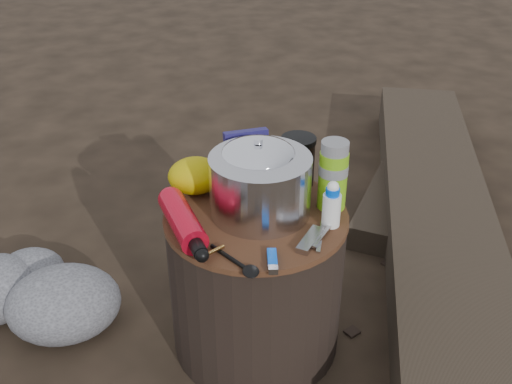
{
  "coord_description": "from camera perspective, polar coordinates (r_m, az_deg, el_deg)",
  "views": [
    {
      "loc": [
        -0.2,
        -1.23,
        1.22
      ],
      "look_at": [
        0.0,
        0.0,
        0.48
      ],
      "focal_mm": 42.27,
      "sensor_mm": 36.0,
      "label": 1
    }
  ],
  "objects": [
    {
      "name": "travel_mug",
      "position": [
        1.59,
        3.98,
        2.95
      ],
      "size": [
        0.09,
        0.09,
        0.13
      ],
      "primitive_type": "cylinder",
      "color": "black",
      "rests_on": "stump"
    },
    {
      "name": "pot_grabber",
      "position": [
        1.4,
        6.13,
        -4.13
      ],
      "size": [
        0.09,
        0.13,
        0.01
      ],
      "primitive_type": null,
      "rotation": [
        0.0,
        0.0,
        -0.49
      ],
      "color": "#A4A4A8",
      "rests_on": "stump"
    },
    {
      "name": "stump",
      "position": [
        1.6,
        0.0,
        -8.38
      ],
      "size": [
        0.45,
        0.45,
        0.42
      ],
      "primitive_type": "cylinder",
      "color": "black",
      "rests_on": "ground"
    },
    {
      "name": "squeeze_bottle",
      "position": [
        1.43,
        7.17,
        -1.33
      ],
      "size": [
        0.04,
        0.04,
        0.1
      ],
      "primitive_type": "cylinder",
      "color": "white",
      "rests_on": "stump"
    },
    {
      "name": "food_pouch",
      "position": [
        1.58,
        -0.87,
        3.27
      ],
      "size": [
        0.12,
        0.04,
        0.15
      ],
      "primitive_type": "cube",
      "rotation": [
        0.0,
        0.0,
        0.12
      ],
      "color": "navy",
      "rests_on": "stump"
    },
    {
      "name": "ground",
      "position": [
        1.74,
        0.0,
        -13.7
      ],
      "size": [
        60.0,
        60.0,
        0.0
      ],
      "primitive_type": "plane",
      "color": "black",
      "rests_on": "ground"
    },
    {
      "name": "spork",
      "position": [
        1.33,
        -2.49,
        -6.21
      ],
      "size": [
        0.11,
        0.14,
        0.01
      ],
      "primitive_type": null,
      "rotation": [
        0.0,
        0.0,
        0.6
      ],
      "color": "black",
      "rests_on": "stump"
    },
    {
      "name": "fuel_bottle",
      "position": [
        1.41,
        -6.97,
        -2.69
      ],
      "size": [
        0.12,
        0.27,
        0.06
      ],
      "primitive_type": null,
      "rotation": [
        0.0,
        0.0,
        0.23
      ],
      "color": "red",
      "rests_on": "stump"
    },
    {
      "name": "foil_windscreen",
      "position": [
        1.45,
        0.4,
        0.65
      ],
      "size": [
        0.25,
        0.25,
        0.15
      ],
      "primitive_type": "cylinder",
      "color": "#BAB9C0",
      "rests_on": "stump"
    },
    {
      "name": "log_small",
      "position": [
        2.51,
        14.05,
        1.79
      ],
      "size": [
        0.74,
        1.02,
        0.09
      ],
      "primitive_type": "cube",
      "rotation": [
        0.0,
        0.0,
        -0.56
      ],
      "color": "#30271D",
      "rests_on": "ground"
    },
    {
      "name": "multitool",
      "position": [
        1.38,
        5.16,
        -4.55
      ],
      "size": [
        0.08,
        0.1,
        0.01
      ],
      "primitive_type": "cube",
      "rotation": [
        0.0,
        0.0,
        -0.62
      ],
      "color": "#A4A4A8",
      "rests_on": "stump"
    },
    {
      "name": "lighter",
      "position": [
        1.32,
        1.55,
        -6.3
      ],
      "size": [
        0.03,
        0.08,
        0.01
      ],
      "primitive_type": "cube",
      "rotation": [
        0.0,
        0.0,
        -0.13
      ],
      "color": "blue",
      "rests_on": "stump"
    },
    {
      "name": "rock_ring",
      "position": [
        1.63,
        -23.02,
        -15.79
      ],
      "size": [
        0.48,
        1.04,
        0.21
      ],
      "primitive_type": null,
      "color": "slate",
      "rests_on": "ground"
    },
    {
      "name": "thermos",
      "position": [
        1.48,
        7.3,
        1.56
      ],
      "size": [
        0.07,
        0.07,
        0.18
      ],
      "primitive_type": "cylinder",
      "color": "#75BC16",
      "rests_on": "stump"
    },
    {
      "name": "log_main",
      "position": [
        2.18,
        16.64,
        -2.15
      ],
      "size": [
        0.94,
        2.01,
        0.17
      ],
      "primitive_type": "cube",
      "rotation": [
        0.0,
        0.0,
        -0.31
      ],
      "color": "#30271D",
      "rests_on": "ground"
    },
    {
      "name": "camping_pot",
      "position": [
        1.47,
        0.21,
        1.63
      ],
      "size": [
        0.18,
        0.18,
        0.18
      ],
      "primitive_type": "cylinder",
      "color": "white",
      "rests_on": "stump"
    },
    {
      "name": "stuff_sack",
      "position": [
        1.56,
        -5.79,
        1.55
      ],
      "size": [
        0.14,
        0.11,
        0.1
      ],
      "primitive_type": "ellipsoid",
      "color": "#C2AB06",
      "rests_on": "stump"
    }
  ]
}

